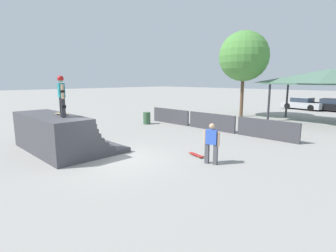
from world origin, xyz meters
TOP-DOWN VIEW (x-y plane):
  - ground_plane at (0.00, 0.00)m, footprint 160.00×160.00m
  - quarter_pipe_ramp at (-2.86, -1.05)m, footprint 4.94×3.26m
  - skater_on_deck at (-1.80, -1.21)m, footprint 0.72×0.33m
  - skateboard_on_deck at (-2.43, -1.00)m, footprint 0.82×0.32m
  - bystander_walking at (3.11, 2.26)m, footprint 0.63×0.31m
  - skateboard_on_ground at (2.11, 2.64)m, footprint 0.87×0.39m
  - barrier_fence at (-0.94, 7.87)m, footprint 10.72×0.12m
  - pavilion_shelter at (3.61, 15.59)m, footprint 8.37×4.12m
  - tree_beside_pavilion at (-2.79, 14.79)m, footprint 4.15×4.15m
  - trash_bin at (-5.53, 6.40)m, footprint 0.52×0.52m
  - parked_car_silver at (-0.90, 24.27)m, footprint 4.35×2.36m
  - parked_car_black at (1.90, 24.57)m, footprint 4.51×1.85m

SIDE VIEW (x-z plane):
  - ground_plane at x=0.00m, z-range 0.00..0.00m
  - skateboard_on_ground at x=2.11m, z-range 0.01..0.10m
  - trash_bin at x=-5.53m, z-range 0.00..0.85m
  - barrier_fence at x=-0.94m, z-range 0.00..1.05m
  - parked_car_silver at x=-0.90m, z-range -0.04..1.24m
  - parked_car_black at x=1.90m, z-range -0.03..1.24m
  - quarter_pipe_ramp at x=-2.86m, z-range -0.10..1.55m
  - bystander_walking at x=3.11m, z-range 0.09..1.65m
  - skateboard_on_deck at x=-2.43m, z-range 1.67..1.75m
  - skater_on_deck at x=-1.80m, z-range 1.78..3.45m
  - pavilion_shelter at x=3.61m, z-range 1.39..5.31m
  - tree_beside_pavilion at x=-2.79m, z-range 1.49..8.65m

